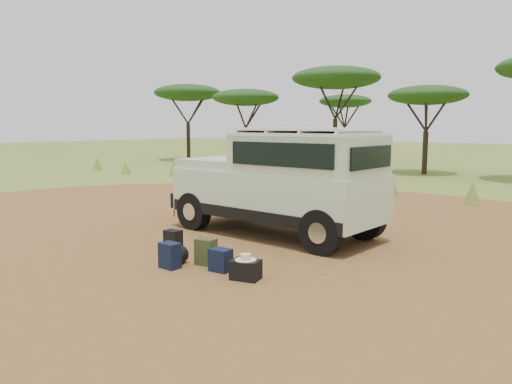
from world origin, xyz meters
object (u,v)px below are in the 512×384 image
Objects in this scene: walking_staff at (175,192)px; backpack_navy at (170,256)px; duffel_navy at (221,260)px; hard_case at (246,270)px; backpack_black at (173,241)px; safari_vehicle at (281,184)px; backpack_olive at (206,252)px.

walking_staff reaches higher than backpack_navy.
hard_case is (0.67, -0.10, -0.04)m from duffel_navy.
duffel_navy is at bearing 28.54° from backpack_navy.
walking_staff is 5.64m from duffel_navy.
backpack_black is 0.96× the size of hard_case.
hard_case is at bearing -11.68° from duffel_navy.
walking_staff is 6.26m from hard_case.
backpack_navy is (0.85, -0.88, 0.01)m from backpack_black.
hard_case is at bearing -61.91° from safari_vehicle.
backpack_olive reaches higher than backpack_black.
backpack_navy is 1.15× the size of duffel_navy.
backpack_olive is at bearing -93.15° from walking_staff.
hard_case is at bearing -88.52° from walking_staff.
backpack_black is 0.96× the size of backpack_navy.
hard_case is at bearing -14.17° from backpack_black.
hard_case is at bearing 14.74° from backpack_navy.
safari_vehicle is 3.04m from backpack_black.
backpack_navy is 1.59m from hard_case.
safari_vehicle reaches higher than backpack_navy.
duffel_navy is at bearing 156.45° from hard_case.
backpack_olive reaches higher than backpack_navy.
backpack_navy is at bearing -87.31° from safari_vehicle.
backpack_navy is at bearing -157.54° from duffel_navy.
duffel_navy is at bearing -91.28° from walking_staff.
backpack_black is 1.27m from backpack_olive.
backpack_black is at bearing 152.06° from hard_case.
safari_vehicle is 3.78m from hard_case.
safari_vehicle is 10.69× the size of backpack_olive.
backpack_black is 2.47m from hard_case.
backpack_navy reaches higher than duffel_navy.
backpack_black is 1.22m from backpack_navy.
walking_staff is 3.09× the size of backpack_olive.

